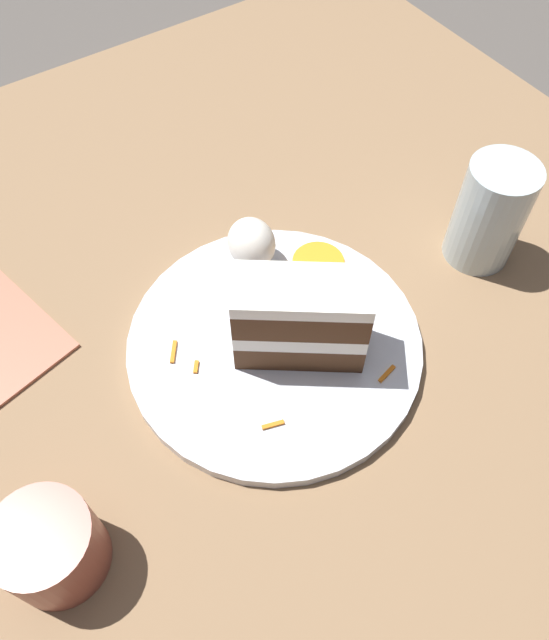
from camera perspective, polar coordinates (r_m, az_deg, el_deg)
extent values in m
plane|color=#4C4742|center=(0.69, 0.92, -0.40)|extent=(6.00, 6.00, 0.00)
cube|color=#846647|center=(0.67, 0.94, 0.39)|extent=(1.07, 1.01, 0.03)
cylinder|color=silver|center=(0.63, 0.00, -2.15)|extent=(0.29, 0.29, 0.01)
cube|color=#4C2D19|center=(0.60, 2.29, -1.64)|extent=(0.12, 0.13, 0.03)
cube|color=white|center=(0.58, 2.37, -0.27)|extent=(0.12, 0.13, 0.02)
cube|color=#4C2D19|center=(0.56, 2.46, 1.21)|extent=(0.12, 0.13, 0.03)
cube|color=white|center=(0.54, 2.55, 2.68)|extent=(0.12, 0.13, 0.01)
ellipsoid|color=white|center=(0.66, -1.86, 7.17)|extent=(0.05, 0.05, 0.06)
cylinder|color=orange|center=(0.68, 4.02, 5.20)|extent=(0.06, 0.06, 0.01)
cube|color=orange|center=(0.57, -0.14, -9.55)|extent=(0.01, 0.02, 0.00)
cube|color=orange|center=(0.61, -7.19, -4.28)|extent=(0.01, 0.01, 0.00)
cube|color=orange|center=(0.62, -9.21, -2.89)|extent=(0.02, 0.02, 0.00)
cube|color=orange|center=(0.61, 10.23, -4.86)|extent=(0.01, 0.02, 0.00)
cylinder|color=silver|center=(0.70, 19.09, 9.19)|extent=(0.07, 0.07, 0.12)
cylinder|color=silver|center=(0.73, 18.24, 7.07)|extent=(0.06, 0.06, 0.04)
cylinder|color=#994C3D|center=(0.55, -19.79, -18.99)|extent=(0.08, 0.08, 0.07)
cylinder|color=#382314|center=(0.52, -20.78, -18.04)|extent=(0.07, 0.07, 0.01)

